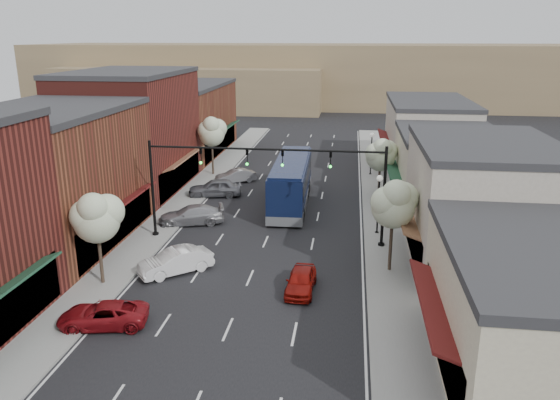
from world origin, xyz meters
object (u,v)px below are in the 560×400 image
(red_hatchback, at_px, (301,281))
(signal_mast_left, at_px, (185,175))
(lamp_post_near, at_px, (379,195))
(parked_car_b, at_px, (175,261))
(tree_right_near, at_px, (394,203))
(lamp_post_far, at_px, (372,147))
(parked_car_e, at_px, (236,176))
(parked_car_d, at_px, (215,188))
(tree_right_far, at_px, (381,154))
(tree_left_near, at_px, (97,216))
(parked_car_a, at_px, (103,315))
(coach_bus, at_px, (291,182))
(signal_mast_right, at_px, (348,181))
(tree_left_far, at_px, (212,131))
(parked_car_c, at_px, (191,215))

(red_hatchback, bearing_deg, signal_mast_left, 142.26)
(lamp_post_near, distance_m, parked_car_b, 15.13)
(tree_right_near, bearing_deg, lamp_post_far, 91.30)
(tree_right_near, relative_size, parked_car_e, 1.51)
(parked_car_d, bearing_deg, signal_mast_left, -8.51)
(tree_right_far, xyz_separation_m, tree_left_near, (-16.60, -20.00, 0.23))
(signal_mast_left, relative_size, parked_car_a, 1.86)
(red_hatchback, distance_m, parked_car_b, 7.93)
(tree_left_near, bearing_deg, red_hatchback, 3.53)
(tree_right_near, bearing_deg, coach_bus, 120.05)
(tree_left_near, height_order, lamp_post_near, tree_left_near)
(signal_mast_right, bearing_deg, tree_right_near, -56.09)
(lamp_post_far, distance_m, parked_car_d, 17.09)
(signal_mast_right, bearing_deg, coach_bus, 118.20)
(signal_mast_left, height_order, parked_car_b, signal_mast_left)
(tree_left_near, relative_size, parked_car_d, 1.21)
(tree_left_far, bearing_deg, parked_car_e, -40.93)
(signal_mast_right, bearing_deg, parked_car_a, -133.49)
(tree_left_near, height_order, tree_left_far, tree_left_far)
(tree_left_far, distance_m, parked_car_a, 30.74)
(signal_mast_left, bearing_deg, tree_left_near, -108.10)
(tree_left_near, distance_m, parked_car_c, 11.74)
(parked_car_d, bearing_deg, red_hatchback, 16.11)
(tree_left_near, bearing_deg, parked_car_e, 83.07)
(tree_right_near, distance_m, red_hatchback, 7.21)
(tree_right_far, height_order, parked_car_b, tree_right_far)
(signal_mast_right, relative_size, tree_left_near, 1.44)
(tree_left_near, relative_size, coach_bus, 0.45)
(lamp_post_near, relative_size, parked_car_e, 1.12)
(lamp_post_near, height_order, parked_car_c, lamp_post_near)
(lamp_post_far, bearing_deg, parked_car_e, -161.04)
(parked_car_c, bearing_deg, lamp_post_near, 71.40)
(red_hatchback, distance_m, parked_car_e, 24.38)
(lamp_post_near, xyz_separation_m, parked_car_e, (-13.20, 12.97, -2.35))
(coach_bus, bearing_deg, parked_car_d, 166.76)
(parked_car_c, distance_m, parked_car_e, 12.53)
(parked_car_e, bearing_deg, tree_left_far, -162.22)
(tree_right_near, distance_m, tree_left_far, 27.56)
(lamp_post_near, bearing_deg, tree_right_near, -85.23)
(tree_left_far, bearing_deg, signal_mast_left, -81.65)
(tree_right_far, xyz_separation_m, lamp_post_far, (-0.55, 8.06, -0.99))
(signal_mast_right, height_order, tree_left_near, signal_mast_right)
(tree_left_near, height_order, red_hatchback, tree_left_near)
(signal_mast_right, height_order, parked_car_a, signal_mast_right)
(tree_left_far, distance_m, parked_car_e, 5.47)
(tree_left_far, bearing_deg, coach_bus, -44.68)
(parked_car_b, bearing_deg, tree_left_far, 148.36)
(tree_right_near, height_order, tree_left_far, tree_left_far)
(coach_bus, xyz_separation_m, parked_car_a, (-7.00, -21.46, -1.39))
(signal_mast_right, bearing_deg, parked_car_b, -150.18)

